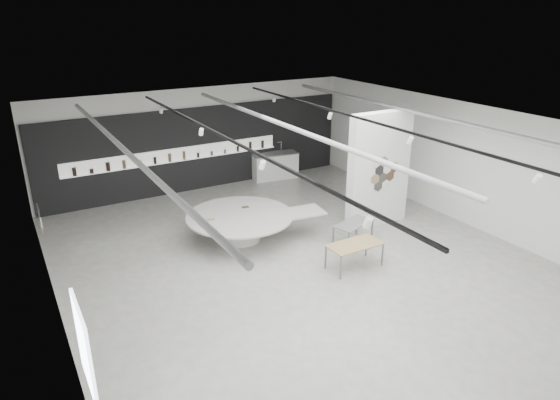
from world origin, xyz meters
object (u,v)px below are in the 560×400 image
display_island (242,223)px  sample_table_wood (355,246)px  partition_column (379,170)px  sample_table_stone (353,225)px  kitchen_counter (275,166)px

display_island → sample_table_wood: (1.82, -3.01, 0.11)m
partition_column → sample_table_stone: partition_column is taller
partition_column → kitchen_counter: (-0.56, 5.54, -1.27)m
partition_column → kitchen_counter: bearing=95.8°
sample_table_wood → sample_table_stone: (0.88, 1.19, -0.05)m
display_island → kitchen_counter: (3.65, 4.50, 0.00)m
kitchen_counter → sample_table_wood: bearing=-96.4°
display_island → sample_table_stone: size_ratio=3.07×
sample_table_wood → sample_table_stone: bearing=53.4°
sample_table_stone → display_island: bearing=145.9°
partition_column → display_island: (-4.21, 1.04, -1.28)m
sample_table_wood → sample_table_stone: 1.48m
kitchen_counter → partition_column: bearing=-76.9°
sample_table_stone → kitchen_counter: 6.40m
sample_table_wood → kitchen_counter: 7.74m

